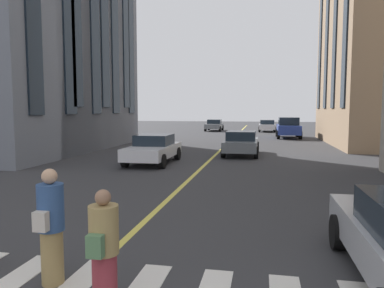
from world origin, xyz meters
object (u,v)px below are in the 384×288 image
(car_white_trailing, at_px, (153,149))
(car_blue_oncoming, at_px, (288,127))
(car_grey_far, at_px, (214,125))
(car_grey_parked_a, at_px, (241,143))
(car_white_near, at_px, (267,126))
(pedestrian_far, at_px, (104,250))
(pedestrian_companion, at_px, (51,227))

(car_white_trailing, bearing_deg, car_blue_oncoming, -22.72)
(car_grey_far, bearing_deg, car_blue_oncoming, -141.18)
(car_grey_parked_a, xyz_separation_m, car_white_near, (23.39, -1.66, 0.00))
(car_white_near, distance_m, pedestrian_far, 40.21)
(car_white_trailing, distance_m, pedestrian_companion, 12.40)
(car_white_trailing, bearing_deg, car_grey_far, 1.46)
(car_grey_parked_a, bearing_deg, pedestrian_far, 177.41)
(car_white_trailing, bearing_deg, pedestrian_companion, -170.00)
(pedestrian_far, bearing_deg, car_blue_oncoming, -7.89)
(pedestrian_far, bearing_deg, car_grey_parked_a, -2.59)
(car_blue_oncoming, height_order, pedestrian_far, car_blue_oncoming)
(car_white_trailing, height_order, car_grey_parked_a, same)
(car_grey_far, xyz_separation_m, pedestrian_companion, (-40.04, -2.86, 0.16))
(car_blue_oncoming, bearing_deg, pedestrian_far, 172.11)
(car_grey_parked_a, distance_m, pedestrian_far, 16.76)
(car_white_near, xyz_separation_m, pedestrian_companion, (-39.63, 3.47, 0.16))
(car_grey_far, bearing_deg, car_grey_parked_a, -168.90)
(car_grey_far, distance_m, pedestrian_companion, 40.15)
(pedestrian_companion, bearing_deg, car_white_trailing, 10.00)
(car_blue_oncoming, relative_size, car_grey_parked_a, 1.07)
(car_blue_oncoming, bearing_deg, pedestrian_companion, 170.01)
(car_white_trailing, bearing_deg, car_white_near, -11.59)
(car_grey_parked_a, relative_size, pedestrian_far, 2.81)
(pedestrian_companion, bearing_deg, pedestrian_far, -115.72)
(car_grey_parked_a, relative_size, car_grey_far, 1.00)
(car_white_trailing, xyz_separation_m, car_grey_far, (27.84, 0.71, 0.00))
(car_white_trailing, distance_m, pedestrian_far, 13.11)
(car_blue_oncoming, distance_m, pedestrian_far, 30.73)
(car_grey_far, xyz_separation_m, pedestrian_far, (-40.55, -3.91, 0.08))
(car_grey_far, bearing_deg, car_white_near, -93.77)
(car_grey_far, bearing_deg, car_white_trailing, -178.54)
(car_blue_oncoming, bearing_deg, car_grey_far, 38.82)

